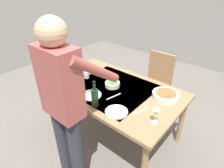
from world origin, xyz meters
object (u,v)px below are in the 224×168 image
Objects in this scene: wine_bottle at (95,97)px; water_cup_near_right at (86,75)px; person_server at (65,104)px; chair_near at (157,79)px; serving_bowl_pasta at (166,95)px; dinner_plate_far at (91,95)px; dinner_plate_near at (116,112)px; wine_glass_left at (156,114)px; side_bowl_salad at (112,84)px; water_cup_near_left at (78,78)px; dining_table at (112,92)px.

wine_bottle is 3.45× the size of water_cup_near_right.
water_cup_near_right is at bearing -53.37° from person_server.
chair_near is 3.03× the size of serving_bowl_pasta.
water_cup_near_right is at bearing -36.14° from dinner_plate_far.
water_cup_near_right is 0.82m from dinner_plate_near.
serving_bowl_pasta is at bearing -165.97° from water_cup_near_right.
serving_bowl_pasta is at bearing -75.77° from wine_glass_left.
dinner_plate_far is (0.20, -0.48, -0.24)m from person_server.
chair_near is at bearing -90.61° from person_server.
wine_bottle is 0.99× the size of serving_bowl_pasta.
serving_bowl_pasta is at bearing -161.84° from side_bowl_salad.
wine_bottle is at bearing -86.68° from person_server.
wine_glass_left reaches higher than water_cup_near_left.
wine_glass_left is (-0.71, 0.22, 0.17)m from dining_table.
wine_glass_left is 0.77m from side_bowl_salad.
dining_table is at bearing -44.26° from dinner_plate_near.
chair_near is 3.96× the size of dinner_plate_far.
dining_table is 5.65× the size of wine_bottle.
serving_bowl_pasta reaches higher than dinner_plate_far.
side_bowl_salad is at bearing -172.45° from water_cup_near_right.
dinner_plate_near is at bearing 158.16° from water_cup_near_right.
water_cup_near_left is at bearing 24.80° from side_bowl_salad.
serving_bowl_pasta is 0.64m from side_bowl_salad.
water_cup_near_left reaches higher than side_bowl_salad.
water_cup_near_left reaches higher than dinner_plate_near.
serving_bowl_pasta is 0.84m from dinner_plate_far.
dinner_plate_near is at bearing -116.21° from person_server.
chair_near is 1.10m from water_cup_near_right.
water_cup_near_right is at bearing -21.84° from dinner_plate_near.
dinner_plate_near is 0.41m from dinner_plate_far.
person_server is 5.63× the size of serving_bowl_pasta.
side_bowl_salad is (-0.41, -0.05, -0.01)m from water_cup_near_right.
water_cup_near_right is 1.05m from serving_bowl_pasta.
serving_bowl_pasta is at bearing -114.26° from dinner_plate_near.
water_cup_near_right reaches higher than serving_bowl_pasta.
person_server is (-0.13, 0.77, 0.30)m from dining_table.
wine_glass_left is 0.84× the size of side_bowl_salad.
person_server is at bearing 93.32° from wine_bottle.
dining_table is 0.99× the size of person_server.
wine_bottle reaches higher than water_cup_near_right.
dining_table is at bearing -17.43° from wine_glass_left.
water_cup_near_left is (0.43, 0.17, 0.12)m from dining_table.
chair_near is 1.32m from wine_bottle.
dining_table is 9.29× the size of side_bowl_salad.
serving_bowl_pasta is at bearing -142.32° from dinner_plate_far.
wine_glass_left is 0.47m from serving_bowl_pasta.
water_cup_near_left is at bearing -2.79° from wine_glass_left.
side_bowl_salad is (-0.42, -0.19, -0.02)m from water_cup_near_left.
chair_near is 1.28m from wine_glass_left.
serving_bowl_pasta is at bearing -159.22° from dining_table.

